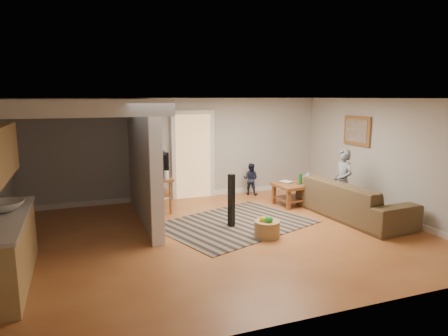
{
  "coord_description": "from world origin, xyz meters",
  "views": [
    {
      "loc": [
        -2.4,
        -6.63,
        2.53
      ],
      "look_at": [
        0.36,
        0.86,
        1.1
      ],
      "focal_mm": 32.0,
      "sensor_mm": 36.0,
      "label": 1
    }
  ],
  "objects_px": {
    "sofa": "(351,217)",
    "speaker_left": "(231,201)",
    "child": "(341,212)",
    "toy_basket": "(267,228)",
    "coffee_table": "(302,187)",
    "speaker_right": "(144,185)",
    "toddler": "(250,194)",
    "tv_console": "(158,178)"
  },
  "relations": [
    {
      "from": "toy_basket",
      "to": "child",
      "type": "relative_size",
      "value": 0.33
    },
    {
      "from": "tv_console",
      "to": "child",
      "type": "relative_size",
      "value": 0.88
    },
    {
      "from": "child",
      "to": "speaker_right",
      "type": "bearing_deg",
      "value": -123.1
    },
    {
      "from": "toy_basket",
      "to": "child",
      "type": "distance_m",
      "value": 2.42
    },
    {
      "from": "sofa",
      "to": "coffee_table",
      "type": "relative_size",
      "value": 1.94
    },
    {
      "from": "tv_console",
      "to": "toddler",
      "type": "bearing_deg",
      "value": 9.76
    },
    {
      "from": "toy_basket",
      "to": "speaker_right",
      "type": "bearing_deg",
      "value": 119.29
    },
    {
      "from": "coffee_table",
      "to": "child",
      "type": "bearing_deg",
      "value": -64.54
    },
    {
      "from": "coffee_table",
      "to": "tv_console",
      "type": "xyz_separation_m",
      "value": [
        -3.29,
        0.77,
        0.31
      ]
    },
    {
      "from": "speaker_right",
      "to": "toddler",
      "type": "height_order",
      "value": "speaker_right"
    },
    {
      "from": "speaker_left",
      "to": "toddler",
      "type": "height_order",
      "value": "speaker_left"
    },
    {
      "from": "tv_console",
      "to": "sofa",
      "type": "bearing_deg",
      "value": -30.93
    },
    {
      "from": "sofa",
      "to": "toy_basket",
      "type": "distance_m",
      "value": 2.29
    },
    {
      "from": "coffee_table",
      "to": "speaker_right",
      "type": "relative_size",
      "value": 1.46
    },
    {
      "from": "coffee_table",
      "to": "toy_basket",
      "type": "relative_size",
      "value": 2.94
    },
    {
      "from": "toy_basket",
      "to": "toddler",
      "type": "distance_m",
      "value": 3.25
    },
    {
      "from": "coffee_table",
      "to": "speaker_left",
      "type": "height_order",
      "value": "speaker_left"
    },
    {
      "from": "speaker_right",
      "to": "speaker_left",
      "type": "bearing_deg",
      "value": -47.87
    },
    {
      "from": "speaker_right",
      "to": "coffee_table",
      "type": "bearing_deg",
      "value": -7.73
    },
    {
      "from": "sofa",
      "to": "child",
      "type": "distance_m",
      "value": 0.39
    },
    {
      "from": "speaker_left",
      "to": "toy_basket",
      "type": "height_order",
      "value": "speaker_left"
    },
    {
      "from": "sofa",
      "to": "speaker_right",
      "type": "xyz_separation_m",
      "value": [
        -3.96,
        2.6,
        0.47
      ]
    },
    {
      "from": "coffee_table",
      "to": "toy_basket",
      "type": "xyz_separation_m",
      "value": [
        -1.81,
        -1.8,
        -0.23
      ]
    },
    {
      "from": "coffee_table",
      "to": "toddler",
      "type": "bearing_deg",
      "value": 121.26
    },
    {
      "from": "child",
      "to": "coffee_table",
      "type": "bearing_deg",
      "value": -158.54
    },
    {
      "from": "sofa",
      "to": "child",
      "type": "bearing_deg",
      "value": -8.18
    },
    {
      "from": "toy_basket",
      "to": "coffee_table",
      "type": "bearing_deg",
      "value": 44.92
    },
    {
      "from": "sofa",
      "to": "speaker_left",
      "type": "distance_m",
      "value": 2.7
    },
    {
      "from": "speaker_right",
      "to": "toy_basket",
      "type": "bearing_deg",
      "value": -48.63
    },
    {
      "from": "sofa",
      "to": "tv_console",
      "type": "bearing_deg",
      "value": 55.94
    },
    {
      "from": "coffee_table",
      "to": "child",
      "type": "xyz_separation_m",
      "value": [
        0.45,
        -0.94,
        -0.4
      ]
    },
    {
      "from": "sofa",
      "to": "toddler",
      "type": "distance_m",
      "value": 2.86
    },
    {
      "from": "coffee_table",
      "to": "speaker_right",
      "type": "height_order",
      "value": "speaker_right"
    },
    {
      "from": "coffee_table",
      "to": "tv_console",
      "type": "relative_size",
      "value": 1.1
    },
    {
      "from": "toddler",
      "to": "speaker_right",
      "type": "bearing_deg",
      "value": 39.47
    },
    {
      "from": "tv_console",
      "to": "speaker_right",
      "type": "height_order",
      "value": "tv_console"
    },
    {
      "from": "coffee_table",
      "to": "toddler",
      "type": "relative_size",
      "value": 1.65
    },
    {
      "from": "speaker_left",
      "to": "toy_basket",
      "type": "xyz_separation_m",
      "value": [
        0.4,
        -0.78,
        -0.36
      ]
    },
    {
      "from": "speaker_right",
      "to": "toy_basket",
      "type": "height_order",
      "value": "speaker_right"
    },
    {
      "from": "coffee_table",
      "to": "toy_basket",
      "type": "height_order",
      "value": "coffee_table"
    },
    {
      "from": "tv_console",
      "to": "speaker_left",
      "type": "height_order",
      "value": "tv_console"
    },
    {
      "from": "speaker_left",
      "to": "sofa",
      "type": "bearing_deg",
      "value": -31.36
    }
  ]
}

